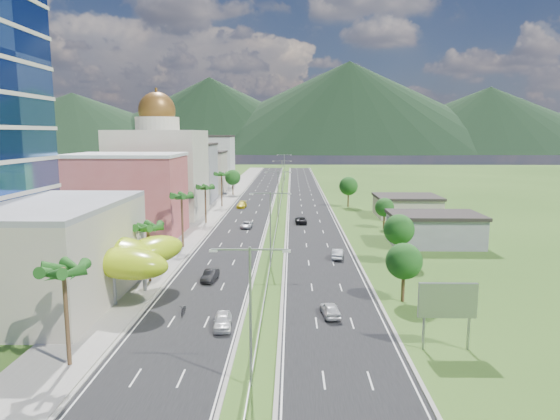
{
  "coord_description": "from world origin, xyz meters",
  "views": [
    {
      "loc": [
        3.09,
        -60.93,
        19.31
      ],
      "look_at": [
        1.19,
        18.94,
        7.0
      ],
      "focal_mm": 32.0,
      "sensor_mm": 36.0,
      "label": 1
    }
  ],
  "objects": [
    {
      "name": "palm_tree_e",
      "position": [
        -15.5,
        70.0,
        8.31
      ],
      "size": [
        3.6,
        3.6,
        9.4
      ],
      "color": "#47301C",
      "rests_on": "ground"
    },
    {
      "name": "mountain_ridge",
      "position": [
        60.0,
        450.0,
        0.0
      ],
      "size": [
        860.0,
        140.0,
        90.0
      ],
      "primitive_type": null,
      "color": "black",
      "rests_on": "ground"
    },
    {
      "name": "motorcycle",
      "position": [
        -8.51,
        -9.85,
        0.73
      ],
      "size": [
        0.73,
        2.19,
        1.38
      ],
      "primitive_type": "imported",
      "rotation": [
        0.0,
        0.0,
        0.03
      ],
      "color": "black",
      "rests_on": "road_left"
    },
    {
      "name": "median_guardrail",
      "position": [
        0.0,
        71.99,
        0.62
      ],
      "size": [
        0.1,
        216.06,
        0.76
      ],
      "color": "gray",
      "rests_on": "ground"
    },
    {
      "name": "shed_far",
      "position": [
        30.0,
        55.0,
        2.2
      ],
      "size": [
        14.0,
        12.0,
        4.4
      ],
      "primitive_type": "cube",
      "color": "#BDB19C",
      "rests_on": "ground"
    },
    {
      "name": "leafy_tree_rd",
      "position": [
        18.0,
        70.0,
        5.58
      ],
      "size": [
        4.9,
        4.9,
        8.05
      ],
      "color": "#47301C",
      "rests_on": "ground"
    },
    {
      "name": "lime_canopy",
      "position": [
        -20.0,
        -4.0,
        4.99
      ],
      "size": [
        18.0,
        15.0,
        7.4
      ],
      "color": "#A6C713",
      "rests_on": "ground"
    },
    {
      "name": "streetlight_median_d",
      "position": [
        0.0,
        95.0,
        6.75
      ],
      "size": [
        6.04,
        0.25,
        11.0
      ],
      "color": "gray",
      "rests_on": "ground"
    },
    {
      "name": "shed_near",
      "position": [
        28.0,
        25.0,
        2.5
      ],
      "size": [
        15.0,
        10.0,
        5.0
      ],
      "primitive_type": "cube",
      "color": "gray",
      "rests_on": "ground"
    },
    {
      "name": "car_yellow_far_left",
      "position": [
        -10.02,
        67.75,
        0.81
      ],
      "size": [
        2.47,
        5.43,
        1.54
      ],
      "primitive_type": "imported",
      "rotation": [
        0.0,
        0.0,
        -0.06
      ],
      "color": "gold",
      "rests_on": "road_left"
    },
    {
      "name": "leafy_tree_ra",
      "position": [
        16.0,
        -5.0,
        4.78
      ],
      "size": [
        4.2,
        4.2,
        6.9
      ],
      "color": "#47301C",
      "rests_on": "ground"
    },
    {
      "name": "leafy_tree_rc",
      "position": [
        22.0,
        40.0,
        4.37
      ],
      "size": [
        3.85,
        3.85,
        6.33
      ],
      "color": "#47301C",
      "rests_on": "ground"
    },
    {
      "name": "palm_tree_b",
      "position": [
        -15.5,
        2.0,
        7.06
      ],
      "size": [
        3.6,
        3.6,
        8.1
      ],
      "color": "#47301C",
      "rests_on": "ground"
    },
    {
      "name": "car_white_near_left",
      "position": [
        -3.77,
        -13.54,
        0.78
      ],
      "size": [
        2.12,
        4.47,
        1.48
      ],
      "primitive_type": "imported",
      "rotation": [
        0.0,
        0.0,
        0.09
      ],
      "color": "silver",
      "rests_on": "road_left"
    },
    {
      "name": "palm_tree_d",
      "position": [
        -15.5,
        45.0,
        7.54
      ],
      "size": [
        3.6,
        3.6,
        8.6
      ],
      "color": "#47301C",
      "rests_on": "ground"
    },
    {
      "name": "leafy_tree_lfar",
      "position": [
        -15.5,
        95.0,
        5.58
      ],
      "size": [
        4.9,
        4.9,
        8.05
      ],
      "color": "#47301C",
      "rests_on": "ground"
    },
    {
      "name": "palm_tree_c",
      "position": [
        -15.5,
        22.0,
        8.5
      ],
      "size": [
        3.6,
        3.6,
        9.6
      ],
      "color": "#47301C",
      "rests_on": "ground"
    },
    {
      "name": "midrise_grey",
      "position": [
        -27.0,
        80.0,
        8.0
      ],
      "size": [
        16.0,
        15.0,
        16.0
      ],
      "primitive_type": "cube",
      "color": "gray",
      "rests_on": "ground"
    },
    {
      "name": "domed_building",
      "position": [
        -28.0,
        55.0,
        11.35
      ],
      "size": [
        20.0,
        20.0,
        28.7
      ],
      "color": "beige",
      "rests_on": "ground"
    },
    {
      "name": "streetlight_median_b",
      "position": [
        0.0,
        10.0,
        6.75
      ],
      "size": [
        6.04,
        0.25,
        11.0
      ],
      "color": "gray",
      "rests_on": "ground"
    },
    {
      "name": "car_silver_mid_left",
      "position": [
        -6.2,
        39.73,
        0.69
      ],
      "size": [
        2.32,
        4.74,
        1.3
      ],
      "primitive_type": "imported",
      "rotation": [
        0.0,
        0.0,
        -0.04
      ],
      "color": "#A6A7AE",
      "rests_on": "road_left"
    },
    {
      "name": "midrise_white",
      "position": [
        -27.0,
        125.0,
        9.0
      ],
      "size": [
        16.0,
        15.0,
        18.0
      ],
      "primitive_type": "cube",
      "color": "silver",
      "rests_on": "ground"
    },
    {
      "name": "road_right",
      "position": [
        7.5,
        90.0,
        0.02
      ],
      "size": [
        11.0,
        260.0,
        0.04
      ],
      "primitive_type": "cube",
      "color": "black",
      "rests_on": "ground"
    },
    {
      "name": "sidewalk_left",
      "position": [
        -17.0,
        90.0,
        0.06
      ],
      "size": [
        7.0,
        260.0,
        0.12
      ],
      "primitive_type": "cube",
      "color": "gray",
      "rests_on": "ground"
    },
    {
      "name": "palm_tree_a",
      "position": [
        -15.5,
        -22.0,
        8.02
      ],
      "size": [
        3.6,
        3.6,
        9.1
      ],
      "color": "#47301C",
      "rests_on": "ground"
    },
    {
      "name": "car_dark_left",
      "position": [
        -7.66,
        2.58,
        0.76
      ],
      "size": [
        1.96,
        4.51,
        1.44
      ],
      "primitive_type": "imported",
      "rotation": [
        0.0,
        0.0,
        -0.1
      ],
      "color": "black",
      "rests_on": "road_left"
    },
    {
      "name": "billboard",
      "position": [
        17.0,
        -18.0,
        4.42
      ],
      "size": [
        5.2,
        0.35,
        6.2
      ],
      "color": "gray",
      "rests_on": "ground"
    },
    {
      "name": "streetlight_median_a",
      "position": [
        0.0,
        -25.0,
        6.75
      ],
      "size": [
        6.04,
        0.25,
        11.0
      ],
      "color": "gray",
      "rests_on": "ground"
    },
    {
      "name": "leafy_tree_rb",
      "position": [
        19.0,
        12.0,
        5.18
      ],
      "size": [
        4.55,
        4.55,
        7.47
      ],
      "color": "#47301C",
      "rests_on": "ground"
    },
    {
      "name": "car_white_near_right",
      "position": [
        7.24,
        -9.99,
        0.77
      ],
      "size": [
        2.23,
        4.46,
        1.46
      ],
      "primitive_type": "imported",
      "rotation": [
        0.0,
        0.0,
        3.26
      ],
      "color": "silver",
      "rests_on": "road_right"
    },
    {
      "name": "car_dark_far_right",
      "position": [
        5.06,
        45.36,
        0.75
      ],
      "size": [
        2.6,
        5.22,
        1.42
      ],
      "primitive_type": "imported",
      "rotation": [
        0.0,
        0.0,
        3.19
      ],
      "color": "black",
      "rests_on": "road_right"
    },
    {
      "name": "streetlight_median_e",
      "position": [
        0.0,
        140.0,
        6.75
      ],
      "size": [
        6.04,
        0.25,
        11.0
      ],
      "color": "gray",
      "rests_on": "ground"
    },
    {
      "name": "ground",
      "position": [
        0.0,
        0.0,
        0.0
      ],
      "size": [
        500.0,
        500.0,
        0.0
      ],
      "primitive_type": "plane",
      "color": "#2D5119",
      "rests_on": "ground"
    },
    {
      "name": "pink_shophouse",
      "position": [
        -28.0,
        32.0,
        7.5
      ],
      "size": [
        20.0,
        15.0,
        15.0
      ],
      "primitive_type": "cube",
      "color": "#BA4F4C",
      "rests_on": "ground"
    },
    {
      "name": "midrise_beige",
      "position": [
        -27.0,
        102.0,
        6.5
      ],
      "size": [
        16.0,
        15.0,
        13.0
      ],
      "primitive_type": "cube",
      "color": "#BDB19C",
      "rests_on": "ground"
    },
    {
      "name": "streetlight_median_c",
      "position": [
        0.0,
        50.0,
        6.75
      ],
      "size": [
        6.04,
        0.25,
        11.0
      ],
      "color": "gray",
      "rests_on": "ground"
    },
    {
      "name": "car_silver_right",
      "position": [
        10.26,
        14.85,
        0.81
      ],
      "size": [
        2.26,
        4.83,
        1.53
      ],
      "primitive_type": "imported",
      "rotation": [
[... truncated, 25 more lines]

